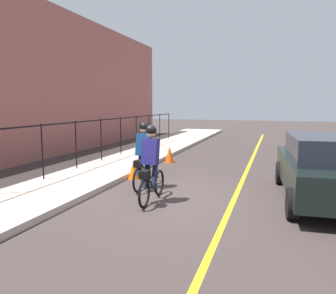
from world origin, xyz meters
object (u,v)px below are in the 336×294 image
cyclist_follow (151,164)px  patrol_sedan (325,167)px  cyclist_lead (144,155)px  traffic_cone_near (169,154)px  traffic_cone_far (134,170)px

cyclist_follow → patrol_sedan: 4.08m
cyclist_lead → traffic_cone_near: size_ratio=2.79×
cyclist_follow → traffic_cone_near: 5.24m
cyclist_lead → traffic_cone_near: 4.01m
cyclist_follow → traffic_cone_far: cyclist_follow is taller
cyclist_lead → traffic_cone_near: (3.93, 0.56, -0.58)m
cyclist_lead → patrol_sedan: size_ratio=0.40×
patrol_sedan → traffic_cone_near: patrol_sedan is taller
cyclist_follow → traffic_cone_far: size_ratio=3.22×
cyclist_follow → patrol_sedan: size_ratio=0.40×
cyclist_follow → cyclist_lead: bearing=28.2°
cyclist_follow → traffic_cone_far: (2.05, 1.39, -0.63)m
cyclist_lead → patrol_sedan: 4.51m
patrol_sedan → traffic_cone_near: size_ratio=6.89×
cyclist_lead → cyclist_follow: 1.31m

